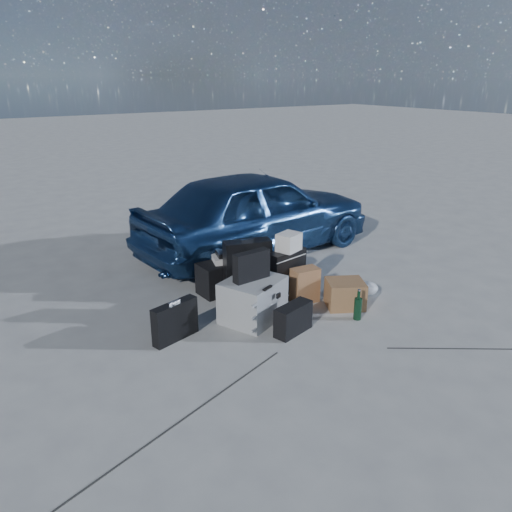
{
  "coord_description": "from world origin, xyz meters",
  "views": [
    {
      "loc": [
        -3.07,
        -3.45,
        2.41
      ],
      "look_at": [
        -0.17,
        0.85,
        0.53
      ],
      "focal_mm": 35.0,
      "sensor_mm": 36.0,
      "label": 1
    }
  ],
  "objects_px": {
    "suitcase_right": "(286,274)",
    "car": "(257,212)",
    "duffel_bag": "(229,275)",
    "green_bottle": "(358,305)",
    "pelican_case": "(253,300)",
    "suitcase_left": "(248,270)",
    "cardboard_box": "(345,294)",
    "briefcase": "(175,321)"
  },
  "relations": [
    {
      "from": "duffel_bag",
      "to": "cardboard_box",
      "type": "distance_m",
      "value": 1.38
    },
    {
      "from": "duffel_bag",
      "to": "green_bottle",
      "type": "bearing_deg",
      "value": -65.41
    },
    {
      "from": "cardboard_box",
      "to": "green_bottle",
      "type": "distance_m",
      "value": 0.32
    },
    {
      "from": "suitcase_right",
      "to": "green_bottle",
      "type": "xyz_separation_m",
      "value": [
        0.29,
        -0.86,
        -0.12
      ]
    },
    {
      "from": "pelican_case",
      "to": "green_bottle",
      "type": "xyz_separation_m",
      "value": [
        0.9,
        -0.62,
        -0.06
      ]
    },
    {
      "from": "green_bottle",
      "to": "duffel_bag",
      "type": "bearing_deg",
      "value": 117.07
    },
    {
      "from": "car",
      "to": "pelican_case",
      "type": "height_order",
      "value": "car"
    },
    {
      "from": "duffel_bag",
      "to": "green_bottle",
      "type": "height_order",
      "value": "duffel_bag"
    },
    {
      "from": "duffel_bag",
      "to": "suitcase_left",
      "type": "bearing_deg",
      "value": -80.5
    },
    {
      "from": "cardboard_box",
      "to": "green_bottle",
      "type": "relative_size",
      "value": 1.23
    },
    {
      "from": "duffel_bag",
      "to": "suitcase_right",
      "type": "bearing_deg",
      "value": -54.59
    },
    {
      "from": "green_bottle",
      "to": "car",
      "type": "bearing_deg",
      "value": 82.32
    },
    {
      "from": "briefcase",
      "to": "suitcase_left",
      "type": "distance_m",
      "value": 1.19
    },
    {
      "from": "suitcase_left",
      "to": "cardboard_box",
      "type": "xyz_separation_m",
      "value": [
        0.76,
        -0.8,
        -0.19
      ]
    },
    {
      "from": "briefcase",
      "to": "duffel_bag",
      "type": "relative_size",
      "value": 0.66
    },
    {
      "from": "suitcase_right",
      "to": "duffel_bag",
      "type": "bearing_deg",
      "value": 118.61
    },
    {
      "from": "pelican_case",
      "to": "suitcase_left",
      "type": "distance_m",
      "value": 0.56
    },
    {
      "from": "cardboard_box",
      "to": "car",
      "type": "bearing_deg",
      "value": 84.12
    },
    {
      "from": "suitcase_right",
      "to": "briefcase",
      "type": "bearing_deg",
      "value": 177.46
    },
    {
      "from": "pelican_case",
      "to": "suitcase_right",
      "type": "height_order",
      "value": "suitcase_right"
    },
    {
      "from": "pelican_case",
      "to": "briefcase",
      "type": "relative_size",
      "value": 1.24
    },
    {
      "from": "green_bottle",
      "to": "cardboard_box",
      "type": "bearing_deg",
      "value": 70.71
    },
    {
      "from": "pelican_case",
      "to": "suitcase_left",
      "type": "height_order",
      "value": "suitcase_left"
    },
    {
      "from": "suitcase_right",
      "to": "cardboard_box",
      "type": "xyz_separation_m",
      "value": [
        0.4,
        -0.55,
        -0.14
      ]
    },
    {
      "from": "duffel_bag",
      "to": "pelican_case",
      "type": "bearing_deg",
      "value": -105.76
    },
    {
      "from": "car",
      "to": "green_bottle",
      "type": "xyz_separation_m",
      "value": [
        -0.32,
        -2.34,
        -0.44
      ]
    },
    {
      "from": "car",
      "to": "cardboard_box",
      "type": "distance_m",
      "value": 2.1
    },
    {
      "from": "suitcase_right",
      "to": "green_bottle",
      "type": "distance_m",
      "value": 0.91
    },
    {
      "from": "suitcase_right",
      "to": "duffel_bag",
      "type": "relative_size",
      "value": 0.77
    },
    {
      "from": "pelican_case",
      "to": "suitcase_left",
      "type": "bearing_deg",
      "value": 39.9
    },
    {
      "from": "duffel_bag",
      "to": "green_bottle",
      "type": "relative_size",
      "value": 2.29
    },
    {
      "from": "cardboard_box",
      "to": "suitcase_right",
      "type": "bearing_deg",
      "value": 125.63
    },
    {
      "from": "briefcase",
      "to": "duffel_bag",
      "type": "xyz_separation_m",
      "value": [
        1.04,
        0.72,
        -0.01
      ]
    },
    {
      "from": "duffel_bag",
      "to": "green_bottle",
      "type": "distance_m",
      "value": 1.58
    },
    {
      "from": "briefcase",
      "to": "cardboard_box",
      "type": "xyz_separation_m",
      "value": [
        1.86,
        -0.38,
        -0.04
      ]
    },
    {
      "from": "green_bottle",
      "to": "suitcase_right",
      "type": "bearing_deg",
      "value": 108.73
    },
    {
      "from": "briefcase",
      "to": "suitcase_left",
      "type": "height_order",
      "value": "suitcase_left"
    },
    {
      "from": "pelican_case",
      "to": "suitcase_right",
      "type": "xyz_separation_m",
      "value": [
        0.61,
        0.24,
        0.06
      ]
    },
    {
      "from": "briefcase",
      "to": "suitcase_right",
      "type": "distance_m",
      "value": 1.48
    },
    {
      "from": "suitcase_right",
      "to": "car",
      "type": "bearing_deg",
      "value": 58.53
    },
    {
      "from": "briefcase",
      "to": "suitcase_right",
      "type": "height_order",
      "value": "suitcase_right"
    },
    {
      "from": "briefcase",
      "to": "pelican_case",
      "type": "bearing_deg",
      "value": -19.02
    }
  ]
}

